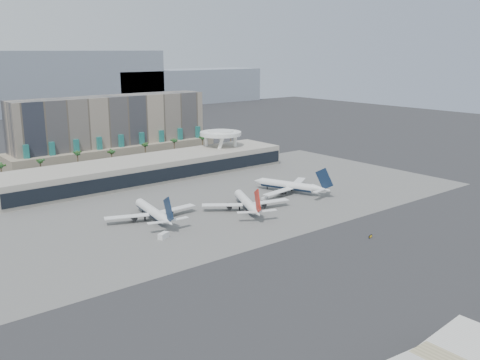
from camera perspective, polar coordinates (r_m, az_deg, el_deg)
ground at (r=220.20m, az=4.71°, el=-5.19°), size 900.00×900.00×0.00m
apron_pad at (r=260.79m, az=-3.65°, el=-2.13°), size 260.00×130.00×0.06m
mountain_ridge at (r=644.89m, az=-23.68°, el=8.94°), size 680.00×60.00×70.00m
hotel at (r=363.48m, az=-13.39°, el=4.76°), size 140.00×30.00×42.00m
terminal at (r=304.34m, az=-9.66°, el=1.27°), size 170.00×32.50×14.50m
saucer_structure at (r=336.73m, az=-2.08°, el=4.72°), size 26.00×26.00×21.89m
palm_row at (r=337.21m, az=-11.60°, el=3.08°), size 157.80×2.80×13.10m
airliner_left at (r=232.38m, az=-9.30°, el=-3.34°), size 40.92×42.42×14.71m
airliner_centre at (r=243.02m, az=0.74°, el=-2.40°), size 38.33×39.43×14.66m
airliner_right at (r=273.37m, az=5.37°, el=-0.60°), size 40.64×41.97×15.18m
service_vehicle_a at (r=210.16m, az=-8.17°, el=-5.89°), size 5.18×3.96×2.28m
service_vehicle_b at (r=259.42m, az=2.63°, el=-2.02°), size 3.60×2.53×1.69m
taxiway_sign at (r=215.07m, az=13.74°, el=-5.86°), size 2.43×0.83×1.10m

